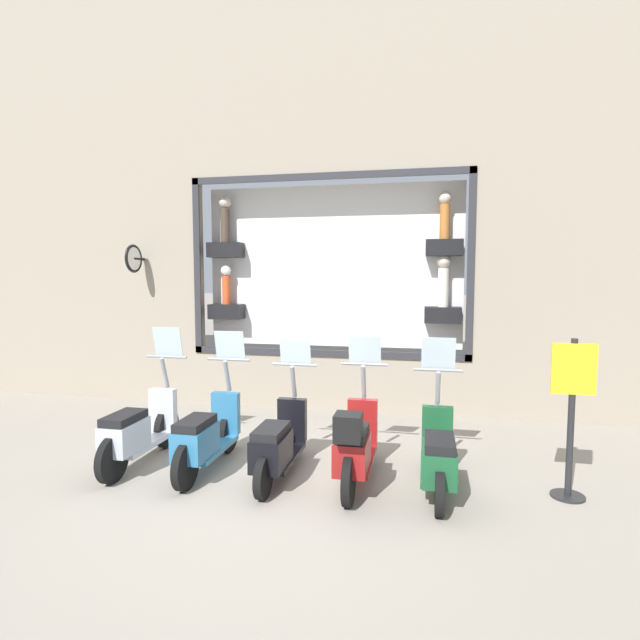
{
  "coord_description": "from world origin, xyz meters",
  "views": [
    {
      "loc": [
        -5.26,
        -1.71,
        2.42
      ],
      "look_at": [
        1.75,
        -0.23,
        1.78
      ],
      "focal_mm": 28.0,
      "sensor_mm": 36.0,
      "label": 1
    }
  ],
  "objects_px": {
    "scooter_black_2": "(278,444)",
    "scooter_silver_4": "(138,431)",
    "shop_sign_post": "(572,412)",
    "scooter_red_1": "(355,445)",
    "scooter_teal_3": "(206,436)",
    "scooter_green_0": "(438,455)"
  },
  "relations": [
    {
      "from": "scooter_black_2",
      "to": "scooter_silver_4",
      "type": "xyz_separation_m",
      "value": [
        0.01,
        1.86,
        0.03
      ]
    },
    {
      "from": "scooter_black_2",
      "to": "shop_sign_post",
      "type": "height_order",
      "value": "shop_sign_post"
    },
    {
      "from": "scooter_red_1",
      "to": "scooter_silver_4",
      "type": "distance_m",
      "value": 2.79
    },
    {
      "from": "scooter_teal_3",
      "to": "scooter_silver_4",
      "type": "xyz_separation_m",
      "value": [
        0.0,
        0.93,
        0.01
      ]
    },
    {
      "from": "scooter_green_0",
      "to": "scooter_teal_3",
      "type": "xyz_separation_m",
      "value": [
        0.01,
        2.79,
        0.02
      ]
    },
    {
      "from": "scooter_red_1",
      "to": "scooter_silver_4",
      "type": "xyz_separation_m",
      "value": [
        0.06,
        2.79,
        -0.04
      ]
    },
    {
      "from": "scooter_green_0",
      "to": "scooter_teal_3",
      "type": "relative_size",
      "value": 0.99
    },
    {
      "from": "scooter_green_0",
      "to": "scooter_teal_3",
      "type": "height_order",
      "value": "scooter_teal_3"
    },
    {
      "from": "scooter_black_2",
      "to": "shop_sign_post",
      "type": "distance_m",
      "value": 3.3
    },
    {
      "from": "scooter_green_0",
      "to": "scooter_teal_3",
      "type": "distance_m",
      "value": 2.79
    },
    {
      "from": "scooter_black_2",
      "to": "shop_sign_post",
      "type": "relative_size",
      "value": 1.02
    },
    {
      "from": "scooter_teal_3",
      "to": "scooter_black_2",
      "type": "bearing_deg",
      "value": -90.52
    },
    {
      "from": "scooter_red_1",
      "to": "scooter_teal_3",
      "type": "xyz_separation_m",
      "value": [
        0.06,
        1.86,
        -0.04
      ]
    },
    {
      "from": "scooter_black_2",
      "to": "scooter_teal_3",
      "type": "relative_size",
      "value": 0.99
    },
    {
      "from": "scooter_green_0",
      "to": "scooter_black_2",
      "type": "relative_size",
      "value": 1.0
    },
    {
      "from": "scooter_green_0",
      "to": "scooter_teal_3",
      "type": "bearing_deg",
      "value": 89.87
    },
    {
      "from": "scooter_green_0",
      "to": "scooter_black_2",
      "type": "distance_m",
      "value": 1.86
    },
    {
      "from": "scooter_red_1",
      "to": "shop_sign_post",
      "type": "relative_size",
      "value": 1.03
    },
    {
      "from": "scooter_silver_4",
      "to": "scooter_red_1",
      "type": "bearing_deg",
      "value": -91.23
    },
    {
      "from": "scooter_black_2",
      "to": "scooter_green_0",
      "type": "bearing_deg",
      "value": -89.94
    },
    {
      "from": "scooter_teal_3",
      "to": "scooter_green_0",
      "type": "bearing_deg",
      "value": -90.13
    },
    {
      "from": "scooter_red_1",
      "to": "scooter_black_2",
      "type": "xyz_separation_m",
      "value": [
        0.05,
        0.93,
        -0.07
      ]
    }
  ]
}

